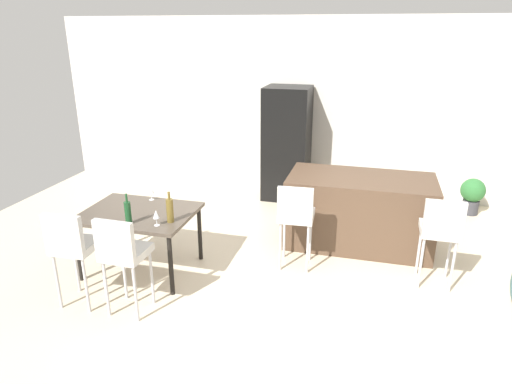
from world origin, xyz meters
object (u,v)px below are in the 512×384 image
Objects in this scene: dining_chair_far at (122,251)px; wine_glass_middle at (156,215)px; wine_glass_left at (151,190)px; dining_chair_near at (72,244)px; wine_bottle_right at (170,210)px; bar_chair_left at (296,213)px; bar_chair_middle at (441,228)px; refrigerator at (287,144)px; kitchen_island at (359,211)px; wine_bottle_inner at (128,212)px; potted_plant at (472,194)px; dining_table at (139,217)px.

dining_chair_far is 6.03× the size of wine_glass_middle.
wine_glass_left is 1.00× the size of wine_glass_middle.
dining_chair_near is 1.02m from wine_bottle_right.
bar_chair_middle is at bearing -0.00° from bar_chair_left.
wine_glass_middle is at bearing 79.58° from dining_chair_far.
bar_chair_left reaches higher than wine_glass_left.
refrigerator is (1.42, 3.69, 0.22)m from dining_chair_near.
wine_glass_middle is at bearing -140.84° from kitchen_island.
wine_bottle_right is (0.20, 0.66, 0.18)m from dining_chair_far.
wine_bottle_inner reaches higher than potted_plant.
wine_bottle_right is at bearing -151.49° from bar_chair_left.
kitchen_island is at bearing 35.89° from wine_bottle_inner.
bar_chair_middle is 1.87× the size of potted_plant.
wine_glass_left is 0.31× the size of potted_plant.
wine_glass_middle is at bearing -139.35° from potted_plant.
dining_chair_far is (-2.13, -2.19, 0.24)m from kitchen_island.
dining_chair_far is (0.28, -0.83, 0.03)m from dining_table.
dining_chair_near is 0.56m from dining_chair_far.
kitchen_island is 2.78m from dining_table.
potted_plant is (0.75, 2.34, -0.37)m from bar_chair_middle.
dining_chair_far is at bearing -156.03° from bar_chair_middle.
wine_bottle_inner is at bearing -81.85° from wine_glass_left.
wine_bottle_inner is at bearing -173.02° from wine_glass_middle.
dining_table is at bearing 160.34° from wine_bottle_right.
wine_bottle_right is at bearing -141.62° from kitchen_island.
dining_chair_far is 3.07× the size of wine_bottle_right.
bar_chair_middle is 3.29m from dining_chair_far.
wine_glass_left is at bearing 133.05° from wine_bottle_right.
bar_chair_middle reaches higher than potted_plant.
dining_chair_far is 0.71m from wine_bottle_right.
bar_chair_left is 1.56m from bar_chair_middle.
dining_chair_far is 0.57× the size of refrigerator.
dining_table is (-1.72, -0.51, -0.03)m from bar_chair_left.
dining_chair_near is at bearing -108.46° from dining_table.
wine_bottle_inner is at bearing 55.08° from dining_chair_near.
dining_chair_far reaches higher than potted_plant.
dining_table is 2.22× the size of potted_plant.
bar_chair_left is 1.97m from dining_chair_far.
potted_plant is (2.32, 2.34, -0.37)m from bar_chair_left.
wine_bottle_right is 3.10m from refrigerator.
wine_glass_left is 0.78m from wine_glass_middle.
wine_bottle_inner is at bearing -78.08° from dining_table.
dining_chair_near is (-2.69, -2.19, 0.24)m from kitchen_island.
wine_bottle_inner is 0.71m from wine_glass_left.
refrigerator is (-0.58, 2.35, 0.22)m from bar_chair_left.
wine_bottle_right is at bearing -46.95° from wine_glass_left.
dining_table is 3.64× the size of wine_bottle_right.
wine_bottle_right reaches higher than wine_glass_left.
wine_bottle_right reaches higher than potted_plant.
refrigerator is 3.27× the size of potted_plant.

